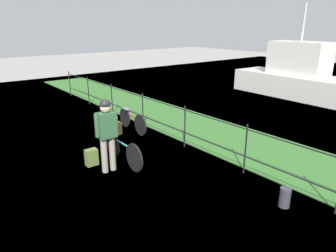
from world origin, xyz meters
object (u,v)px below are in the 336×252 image
at_px(mooring_bollard, 285,197).
at_px(backpack_on_paving, 92,157).
at_px(cyclist_person, 107,129).
at_px(bicycle_parked, 132,120).
at_px(moored_boat_mid, 297,77).
at_px(wooden_crate, 114,127).
at_px(bicycle_main, 122,150).
at_px(terrier_dog, 114,119).

bearing_deg(mooring_bollard, backpack_on_paving, -152.55).
relative_size(cyclist_person, bicycle_parked, 1.02).
relative_size(cyclist_person, moored_boat_mid, 0.29).
bearing_deg(bicycle_parked, mooring_bollard, -1.09).
height_order(backpack_on_paving, bicycle_parked, bicycle_parked).
relative_size(wooden_crate, moored_boat_mid, 0.07).
height_order(bicycle_main, bicycle_parked, bicycle_main).
distance_m(bicycle_main, moored_boat_mid, 10.11).
bearing_deg(bicycle_main, mooring_bollard, 21.33).
height_order(wooden_crate, bicycle_parked, wooden_crate).
xyz_separation_m(bicycle_main, backpack_on_paving, (-0.36, -0.63, -0.15)).
height_order(cyclist_person, backpack_on_paving, cyclist_person).
distance_m(wooden_crate, bicycle_parked, 2.12).
xyz_separation_m(wooden_crate, backpack_on_paving, (0.02, -0.64, -0.61)).
bearing_deg(cyclist_person, bicycle_parked, 136.83).
xyz_separation_m(bicycle_main, bicycle_parked, (-1.87, 1.45, -0.01)).
bearing_deg(terrier_dog, cyclist_person, -41.54).
height_order(bicycle_parked, moored_boat_mid, moored_boat_mid).
bearing_deg(bicycle_parked, moored_boat_mid, 86.20).
bearing_deg(wooden_crate, bicycle_parked, 135.83).
height_order(terrier_dog, bicycle_parked, terrier_dog).
height_order(terrier_dog, moored_boat_mid, moored_boat_mid).
xyz_separation_m(bicycle_main, wooden_crate, (-0.38, 0.01, 0.46)).
bearing_deg(backpack_on_paving, moored_boat_mid, -175.64).
xyz_separation_m(wooden_crate, moored_boat_mid, (-0.92, 10.00, 0.08)).
distance_m(wooden_crate, terrier_dog, 0.23).
distance_m(wooden_crate, moored_boat_mid, 10.05).
height_order(wooden_crate, moored_boat_mid, moored_boat_mid).
height_order(bicycle_main, wooden_crate, wooden_crate).
relative_size(bicycle_main, moored_boat_mid, 0.29).
height_order(bicycle_main, terrier_dog, terrier_dog).
distance_m(bicycle_main, backpack_on_paving, 0.74).
bearing_deg(bicycle_main, wooden_crate, 178.95).
distance_m(bicycle_main, mooring_bollard, 3.72).
xyz_separation_m(wooden_crate, cyclist_person, (0.54, -0.46, 0.19)).
height_order(backpack_on_paving, moored_boat_mid, moored_boat_mid).
xyz_separation_m(backpack_on_paving, moored_boat_mid, (-0.94, 10.64, 0.69)).
distance_m(wooden_crate, backpack_on_paving, 0.88).
distance_m(mooring_bollard, moored_boat_mid, 9.91).
bearing_deg(mooring_bollard, moored_boat_mid, 118.79).
bearing_deg(wooden_crate, moored_boat_mid, 95.25).
relative_size(bicycle_main, cyclist_person, 1.01).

